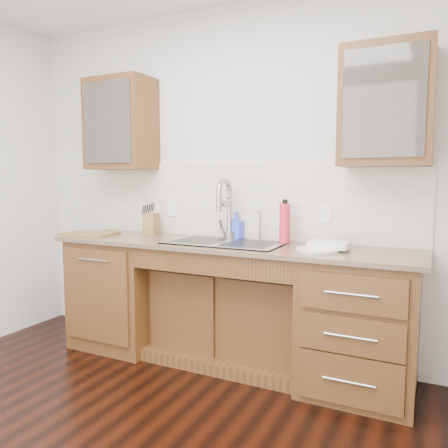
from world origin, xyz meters
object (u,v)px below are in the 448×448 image
at_px(plate, 317,250).
at_px(cutting_board, 90,234).
at_px(water_bottle, 285,224).
at_px(knife_block, 151,224).
at_px(soap_bottle, 237,225).

distance_m(plate, cutting_board, 1.90).
distance_m(water_bottle, knife_block, 1.15).
bearing_deg(cutting_board, soap_bottle, 16.17).
height_order(knife_block, cutting_board, knife_block).
relative_size(water_bottle, cutting_board, 0.69).
relative_size(soap_bottle, knife_block, 1.18).
xyz_separation_m(soap_bottle, water_bottle, (0.42, -0.10, 0.04)).
bearing_deg(knife_block, water_bottle, -14.58).
bearing_deg(water_bottle, soap_bottle, 166.93).
bearing_deg(cutting_board, plate, 0.91).
bearing_deg(soap_bottle, cutting_board, -156.43).
xyz_separation_m(water_bottle, knife_block, (-1.15, -0.01, -0.06)).
xyz_separation_m(soap_bottle, cutting_board, (-1.18, -0.34, -0.09)).
distance_m(soap_bottle, water_bottle, 0.44).
bearing_deg(plate, knife_block, 171.93).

